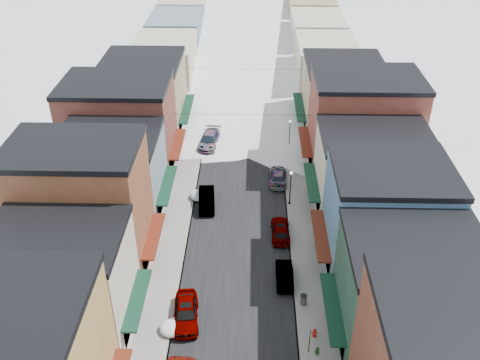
# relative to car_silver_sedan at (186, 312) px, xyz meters

# --- Properties ---
(road) EXTENTS (10.00, 160.00, 0.01)m
(road) POSITION_rel_car_silver_sedan_xyz_m (4.00, 46.55, -0.84)
(road) COLOR black
(road) RESTS_ON ground
(sidewalk_left) EXTENTS (3.20, 160.00, 0.15)m
(sidewalk_left) POSITION_rel_car_silver_sedan_xyz_m (-2.60, 46.55, -0.77)
(sidewalk_left) COLOR gray
(sidewalk_left) RESTS_ON ground
(sidewalk_right) EXTENTS (3.20, 160.00, 0.15)m
(sidewalk_right) POSITION_rel_car_silver_sedan_xyz_m (10.60, 46.55, -0.77)
(sidewalk_right) COLOR gray
(sidewalk_right) RESTS_ON ground
(curb_left) EXTENTS (0.10, 160.00, 0.15)m
(curb_left) POSITION_rel_car_silver_sedan_xyz_m (-1.05, 46.55, -0.77)
(curb_left) COLOR slate
(curb_left) RESTS_ON ground
(curb_right) EXTENTS (0.10, 160.00, 0.15)m
(curb_right) POSITION_rel_car_silver_sedan_xyz_m (9.05, 46.55, -0.77)
(curb_right) COLOR slate
(curb_right) RESTS_ON ground
(bldg_l_cream) EXTENTS (11.30, 8.20, 9.50)m
(bldg_l_cream) POSITION_rel_car_silver_sedan_xyz_m (-9.19, -0.95, 3.91)
(bldg_l_cream) COLOR beige
(bldg_l_cream) RESTS_ON ground
(bldg_l_brick_near) EXTENTS (12.30, 8.20, 12.50)m
(bldg_l_brick_near) POSITION_rel_car_silver_sedan_xyz_m (-9.70, 7.05, 5.41)
(bldg_l_brick_near) COLOR brown
(bldg_l_brick_near) RESTS_ON ground
(bldg_l_grayblue) EXTENTS (11.30, 9.20, 9.00)m
(bldg_l_grayblue) POSITION_rel_car_silver_sedan_xyz_m (-9.19, 15.55, 3.66)
(bldg_l_grayblue) COLOR gray
(bldg_l_grayblue) RESTS_ON ground
(bldg_l_brick_far) EXTENTS (13.30, 9.20, 11.00)m
(bldg_l_brick_far) POSITION_rel_car_silver_sedan_xyz_m (-10.20, 24.55, 4.66)
(bldg_l_brick_far) COLOR maroon
(bldg_l_brick_far) RESTS_ON ground
(bldg_l_tan) EXTENTS (11.30, 11.20, 10.00)m
(bldg_l_tan) POSITION_rel_car_silver_sedan_xyz_m (-9.19, 34.55, 4.16)
(bldg_l_tan) COLOR #948261
(bldg_l_tan) RESTS_ON ground
(bldg_r_green) EXTENTS (11.30, 9.20, 9.50)m
(bldg_r_green) POSITION_rel_car_silver_sedan_xyz_m (17.19, -1.45, 3.91)
(bldg_r_green) COLOR #1F4132
(bldg_r_green) RESTS_ON ground
(bldg_r_blue) EXTENTS (11.30, 9.20, 10.50)m
(bldg_r_blue) POSITION_rel_car_silver_sedan_xyz_m (17.19, 7.55, 4.41)
(bldg_r_blue) COLOR teal
(bldg_r_blue) RESTS_ON ground
(bldg_r_cream) EXTENTS (12.30, 9.20, 9.00)m
(bldg_r_cream) POSITION_rel_car_silver_sedan_xyz_m (17.69, 16.55, 3.66)
(bldg_r_cream) COLOR beige
(bldg_r_cream) RESTS_ON ground
(bldg_r_brick_far) EXTENTS (13.30, 9.20, 11.50)m
(bldg_r_brick_far) POSITION_rel_car_silver_sedan_xyz_m (18.19, 25.55, 4.91)
(bldg_r_brick_far) COLOR maroon
(bldg_r_brick_far) RESTS_ON ground
(bldg_r_tan) EXTENTS (11.30, 11.20, 9.50)m
(bldg_r_tan) POSITION_rel_car_silver_sedan_xyz_m (17.19, 35.55, 3.91)
(bldg_r_tan) COLOR tan
(bldg_r_tan) RESTS_ON ground
(distant_blocks) EXTENTS (34.00, 55.00, 8.00)m
(distant_blocks) POSITION_rel_car_silver_sedan_xyz_m (4.00, 69.55, 3.15)
(distant_blocks) COLOR gray
(distant_blocks) RESTS_ON ground
(overhead_cables) EXTENTS (16.40, 15.04, 0.04)m
(overhead_cables) POSITION_rel_car_silver_sedan_xyz_m (4.00, 34.05, 5.35)
(overhead_cables) COLOR black
(overhead_cables) RESTS_ON ground
(car_silver_sedan) EXTENTS (2.48, 5.15, 1.70)m
(car_silver_sedan) POSITION_rel_car_silver_sedan_xyz_m (0.00, 0.00, 0.00)
(car_silver_sedan) COLOR gray
(car_silver_sedan) RESTS_ON ground
(car_dark_hatch) EXTENTS (2.10, 4.98, 1.60)m
(car_dark_hatch) POSITION_rel_car_silver_sedan_xyz_m (0.41, 16.49, -0.05)
(car_dark_hatch) COLOR black
(car_dark_hatch) RESTS_ON ground
(car_silver_wagon) EXTENTS (3.01, 5.98, 1.67)m
(car_silver_wagon) POSITION_rel_car_silver_sedan_xyz_m (-0.30, 30.03, -0.02)
(car_silver_wagon) COLOR #A8ACB0
(car_silver_wagon) RESTS_ON ground
(car_green_sedan) EXTENTS (1.48, 4.25, 1.40)m
(car_green_sedan) POSITION_rel_car_silver_sedan_xyz_m (8.30, 4.91, -0.15)
(car_green_sedan) COLOR black
(car_green_sedan) RESTS_ON ground
(car_gray_suv) EXTENTS (1.87, 4.57, 1.55)m
(car_gray_suv) POSITION_rel_car_silver_sedan_xyz_m (8.19, 11.38, -0.07)
(car_gray_suv) COLOR #9EA1A6
(car_gray_suv) RESTS_ON ground
(car_black_sedan) EXTENTS (2.15, 5.02, 1.44)m
(car_black_sedan) POSITION_rel_car_silver_sedan_xyz_m (8.30, 21.64, -0.13)
(car_black_sedan) COLOR black
(car_black_sedan) RESTS_ON ground
(car_lane_silver) EXTENTS (2.28, 4.73, 1.56)m
(car_lane_silver) POSITION_rel_car_silver_sedan_xyz_m (2.15, 43.20, -0.07)
(car_lane_silver) COLOR #95979D
(car_lane_silver) RESTS_ON ground
(car_lane_white) EXTENTS (2.57, 4.95, 1.33)m
(car_lane_white) POSITION_rel_car_silver_sedan_xyz_m (5.28, 46.69, -0.18)
(car_lane_white) COLOR silver
(car_lane_white) RESTS_ON ground
(fire_hydrant) EXTENTS (0.46, 0.35, 0.79)m
(fire_hydrant) POSITION_rel_car_silver_sedan_xyz_m (10.40, -1.59, -0.34)
(fire_hydrant) COLOR #B71409
(fire_hydrant) RESTS_ON sidewalk_right
(parking_sign) EXTENTS (0.12, 0.32, 2.41)m
(parking_sign) POSITION_rel_car_silver_sedan_xyz_m (9.80, -3.21, 0.71)
(parking_sign) COLOR black
(parking_sign) RESTS_ON sidewalk_right
(trash_can) EXTENTS (0.58, 0.58, 0.98)m
(trash_can) POSITION_rel_car_silver_sedan_xyz_m (9.78, 1.92, -0.20)
(trash_can) COLOR #525457
(trash_can) RESTS_ON sidewalk_right
(streetlamp_near) EXTENTS (0.34, 0.34, 4.07)m
(streetlamp_near) POSITION_rel_car_silver_sedan_xyz_m (9.41, 16.94, 1.87)
(streetlamp_near) COLOR black
(streetlamp_near) RESTS_ON sidewalk_right
(streetlamp_far) EXTENTS (0.32, 0.32, 3.88)m
(streetlamp_far) POSITION_rel_car_silver_sedan_xyz_m (10.00, 29.63, 1.75)
(streetlamp_far) COLOR black
(streetlamp_far) RESTS_ON sidewalk_right
(planter_far) EXTENTS (0.52, 0.52, 0.66)m
(planter_far) POSITION_rel_car_silver_sedan_xyz_m (10.44, -3.33, -0.37)
(planter_far) COLOR #2E5527
(planter_far) RESTS_ON sidewalk_right
(snow_pile_near) EXTENTS (2.22, 2.57, 0.94)m
(snow_pile_near) POSITION_rel_car_silver_sedan_xyz_m (-0.88, -1.24, -0.40)
(snow_pile_near) COLOR white
(snow_pile_near) RESTS_ON ground
(snow_pile_mid) EXTENTS (2.48, 2.72, 1.05)m
(snow_pile_mid) POSITION_rel_car_silver_sedan_xyz_m (-0.28, 17.81, -0.35)
(snow_pile_mid) COLOR white
(snow_pile_mid) RESTS_ON ground
(snow_pile_far) EXTENTS (2.44, 2.70, 1.03)m
(snow_pile_far) POSITION_rel_car_silver_sedan_xyz_m (-0.28, 29.55, -0.35)
(snow_pile_far) COLOR white
(snow_pile_far) RESTS_ON ground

